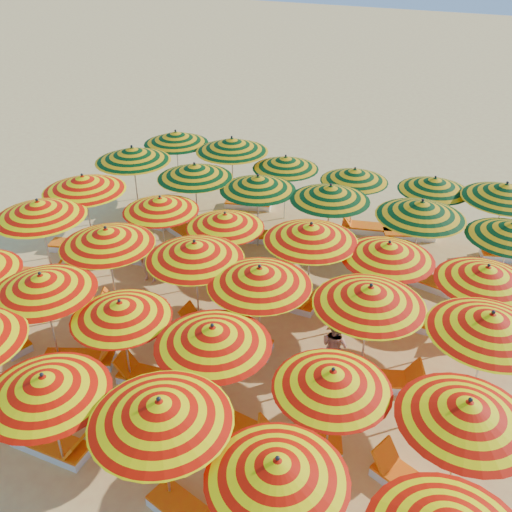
% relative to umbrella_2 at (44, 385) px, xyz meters
% --- Properties ---
extents(ground, '(120.00, 120.00, 0.00)m').
position_rel_umbrella_2_xyz_m(ground, '(1.16, 6.11, -2.21)').
color(ground, '#EDC569').
rests_on(ground, ground).
extents(umbrella_2, '(2.89, 2.89, 2.51)m').
position_rel_umbrella_2_xyz_m(umbrella_2, '(0.00, 0.00, 0.00)').
color(umbrella_2, silver).
rests_on(umbrella_2, ground).
extents(umbrella_3, '(3.22, 3.22, 2.66)m').
position_rel_umbrella_2_xyz_m(umbrella_3, '(2.31, 0.25, 0.13)').
color(umbrella_3, silver).
rests_on(umbrella_3, ground).
extents(umbrella_4, '(2.98, 2.98, 2.45)m').
position_rel_umbrella_2_xyz_m(umbrella_4, '(4.50, 0.13, -0.05)').
color(umbrella_4, silver).
rests_on(umbrella_4, ground).
extents(umbrella_7, '(3.07, 3.07, 2.59)m').
position_rel_umbrella_2_xyz_m(umbrella_7, '(-2.30, 2.45, 0.08)').
color(umbrella_7, silver).
rests_on(umbrella_7, ground).
extents(umbrella_8, '(2.91, 2.91, 2.37)m').
position_rel_umbrella_2_xyz_m(umbrella_8, '(-0.24, 2.57, -0.11)').
color(umbrella_8, silver).
rests_on(umbrella_8, ground).
extents(umbrella_9, '(2.80, 2.80, 2.55)m').
position_rel_umbrella_2_xyz_m(umbrella_9, '(2.11, 2.47, 0.04)').
color(umbrella_9, silver).
rests_on(umbrella_9, ground).
extents(umbrella_10, '(2.76, 2.76, 2.41)m').
position_rel_umbrella_2_xyz_m(umbrella_10, '(4.65, 2.41, -0.09)').
color(umbrella_10, silver).
rests_on(umbrella_10, ground).
extents(umbrella_11, '(3.10, 3.10, 2.55)m').
position_rel_umbrella_2_xyz_m(umbrella_11, '(7.01, 2.50, 0.04)').
color(umbrella_11, silver).
rests_on(umbrella_11, ground).
extents(umbrella_12, '(3.13, 3.13, 2.74)m').
position_rel_umbrella_2_xyz_m(umbrella_12, '(-4.86, 5.16, 0.21)').
color(umbrella_12, silver).
rests_on(umbrella_12, ground).
extents(umbrella_13, '(2.92, 2.92, 2.63)m').
position_rel_umbrella_2_xyz_m(umbrella_13, '(-2.27, 4.79, 0.11)').
color(umbrella_13, silver).
rests_on(umbrella_13, ground).
extents(umbrella_14, '(2.89, 2.89, 2.64)m').
position_rel_umbrella_2_xyz_m(umbrella_14, '(0.17, 5.12, 0.12)').
color(umbrella_14, silver).
rests_on(umbrella_14, ground).
extents(umbrella_15, '(2.68, 2.68, 2.63)m').
position_rel_umbrella_2_xyz_m(umbrella_15, '(2.10, 4.75, 0.11)').
color(umbrella_15, silver).
rests_on(umbrella_15, ground).
extents(umbrella_16, '(2.61, 2.61, 2.67)m').
position_rel_umbrella_2_xyz_m(umbrella_16, '(4.64, 5.00, 0.14)').
color(umbrella_16, silver).
rests_on(umbrella_16, ground).
extents(umbrella_17, '(2.98, 2.98, 2.69)m').
position_rel_umbrella_2_xyz_m(umbrella_17, '(7.12, 5.05, 0.16)').
color(umbrella_17, silver).
rests_on(umbrella_17, ground).
extents(umbrella_18, '(2.89, 2.89, 2.71)m').
position_rel_umbrella_2_xyz_m(umbrella_18, '(-4.93, 7.14, 0.18)').
color(umbrella_18, silver).
rests_on(umbrella_18, ground).
extents(umbrella_19, '(2.29, 2.29, 2.41)m').
position_rel_umbrella_2_xyz_m(umbrella_19, '(-2.29, 7.34, -0.08)').
color(umbrella_19, silver).
rests_on(umbrella_19, ground).
extents(umbrella_20, '(2.43, 2.43, 2.36)m').
position_rel_umbrella_2_xyz_m(umbrella_20, '(-0.11, 7.28, -0.13)').
color(umbrella_20, silver).
rests_on(umbrella_20, ground).
extents(umbrella_21, '(2.95, 2.95, 2.66)m').
position_rel_umbrella_2_xyz_m(umbrella_21, '(2.48, 7.17, 0.14)').
color(umbrella_21, silver).
rests_on(umbrella_21, ground).
extents(umbrella_22, '(2.83, 2.83, 2.52)m').
position_rel_umbrella_2_xyz_m(umbrella_22, '(4.51, 7.30, 0.01)').
color(umbrella_22, silver).
rests_on(umbrella_22, ground).
extents(umbrella_23, '(3.12, 3.12, 2.51)m').
position_rel_umbrella_2_xyz_m(umbrella_23, '(6.87, 7.19, 0.01)').
color(umbrella_23, silver).
rests_on(umbrella_23, ground).
extents(umbrella_24, '(3.35, 3.35, 2.75)m').
position_rel_umbrella_2_xyz_m(umbrella_24, '(-4.94, 9.74, 0.22)').
color(umbrella_24, silver).
rests_on(umbrella_24, ground).
extents(umbrella_25, '(2.75, 2.75, 2.63)m').
position_rel_umbrella_2_xyz_m(umbrella_25, '(-2.39, 9.56, 0.11)').
color(umbrella_25, silver).
rests_on(umbrella_25, ground).
extents(umbrella_26, '(3.13, 3.13, 2.56)m').
position_rel_umbrella_2_xyz_m(umbrella_26, '(-0.18, 9.66, 0.05)').
color(umbrella_26, silver).
rests_on(umbrella_26, ground).
extents(umbrella_27, '(3.05, 3.05, 2.58)m').
position_rel_umbrella_2_xyz_m(umbrella_27, '(2.12, 9.88, 0.07)').
color(umbrella_27, silver).
rests_on(umbrella_27, ground).
extents(umbrella_28, '(2.91, 2.91, 2.69)m').
position_rel_umbrella_2_xyz_m(umbrella_28, '(4.85, 9.71, 0.17)').
color(umbrella_28, silver).
rests_on(umbrella_28, ground).
extents(umbrella_29, '(3.01, 3.01, 2.50)m').
position_rel_umbrella_2_xyz_m(umbrella_29, '(7.25, 9.79, -0.00)').
color(umbrella_29, silver).
rests_on(umbrella_29, ground).
extents(umbrella_30, '(2.81, 2.81, 2.58)m').
position_rel_umbrella_2_xyz_m(umbrella_30, '(-4.72, 12.18, 0.07)').
color(umbrella_30, silver).
rests_on(umbrella_30, ground).
extents(umbrella_31, '(3.46, 3.46, 2.76)m').
position_rel_umbrella_2_xyz_m(umbrella_31, '(-2.26, 11.98, 0.22)').
color(umbrella_31, silver).
rests_on(umbrella_31, ground).
extents(umbrella_32, '(2.67, 2.67, 2.43)m').
position_rel_umbrella_2_xyz_m(umbrella_32, '(-0.14, 11.88, -0.06)').
color(umbrella_32, silver).
rests_on(umbrella_32, ground).
extents(umbrella_33, '(2.62, 2.62, 2.38)m').
position_rel_umbrella_2_xyz_m(umbrella_33, '(2.29, 11.92, -0.11)').
color(umbrella_33, silver).
rests_on(umbrella_33, ground).
extents(umbrella_34, '(3.01, 3.01, 2.41)m').
position_rel_umbrella_2_xyz_m(umbrella_34, '(4.82, 12.21, -0.08)').
color(umbrella_34, silver).
rests_on(umbrella_34, ground).
extents(umbrella_35, '(2.57, 2.57, 2.68)m').
position_rel_umbrella_2_xyz_m(umbrella_35, '(6.90, 12.01, 0.15)').
color(umbrella_35, silver).
rests_on(umbrella_35, ground).
extents(lounger_2, '(1.75, 0.63, 0.69)m').
position_rel_umbrella_2_xyz_m(lounger_2, '(-0.50, 0.23, -2.05)').
color(lounger_2, white).
rests_on(lounger_2, ground).
extents(lounger_4, '(1.83, 1.12, 0.69)m').
position_rel_umbrella_2_xyz_m(lounger_4, '(-3.97, 2.44, -2.05)').
color(lounger_4, white).
rests_on(lounger_4, ground).
extents(lounger_5, '(1.82, 1.22, 0.69)m').
position_rel_umbrella_2_xyz_m(lounger_5, '(-1.70, 2.56, -2.05)').
color(lounger_5, white).
rests_on(lounger_5, ground).
extents(lounger_6, '(1.79, 0.79, 0.69)m').
position_rel_umbrella_2_xyz_m(lounger_6, '(0.27, 2.73, -2.05)').
color(lounger_6, white).
rests_on(lounger_6, ground).
extents(lounger_7, '(1.79, 0.79, 0.69)m').
position_rel_umbrella_2_xyz_m(lounger_7, '(2.61, 2.25, -2.05)').
color(lounger_7, white).
rests_on(lounger_7, ground).
extents(lounger_8, '(1.82, 1.17, 0.69)m').
position_rel_umbrella_2_xyz_m(lounger_8, '(4.05, 2.38, -2.05)').
color(lounger_8, white).
rests_on(lounger_8, ground).
extents(lounger_9, '(1.82, 1.17, 0.69)m').
position_rel_umbrella_2_xyz_m(lounger_9, '(6.41, 2.33, -2.05)').
color(lounger_9, white).
rests_on(lounger_9, ground).
extents(lounger_10, '(1.83, 1.12, 0.69)m').
position_rel_umbrella_2_xyz_m(lounger_10, '(-5.36, 5.01, -2.05)').
color(lounger_10, white).
rests_on(lounger_10, ground).
extents(lounger_11, '(1.82, 1.25, 0.69)m').
position_rel_umbrella_2_xyz_m(lounger_11, '(-1.76, 4.84, -2.05)').
color(lounger_11, white).
rests_on(lounger_11, ground).
extents(lounger_12, '(1.73, 0.58, 0.69)m').
position_rel_umbrella_2_xyz_m(lounger_12, '(0.67, 4.91, -2.05)').
color(lounger_12, white).
rests_on(lounger_12, ground).
extents(lounger_13, '(1.79, 0.79, 0.69)m').
position_rel_umbrella_2_xyz_m(lounger_13, '(1.50, 4.69, -2.05)').
color(lounger_13, white).
rests_on(lounger_13, ground).
extents(lounger_14, '(1.83, 1.16, 0.69)m').
position_rel_umbrella_2_xyz_m(lounger_14, '(5.23, 4.91, -2.05)').
color(lounger_14, white).
rests_on(lounger_14, ground).
extents(lounger_15, '(1.83, 1.05, 0.69)m').
position_rel_umbrella_2_xyz_m(lounger_15, '(-5.43, 6.93, -2.05)').
color(lounger_15, white).
rests_on(lounger_15, ground).
extents(lounger_16, '(1.82, 0.93, 0.69)m').
position_rel_umbrella_2_xyz_m(lounger_16, '(-2.89, 7.29, -2.05)').
color(lounger_16, white).
rests_on(lounger_16, ground).
extents(lounger_17, '(1.80, 0.84, 0.69)m').
position_rel_umbrella_2_xyz_m(lounger_17, '(0.49, 7.05, -2.05)').
color(lounger_17, white).
rests_on(lounger_17, ground).
extents(lounger_18, '(1.73, 0.58, 0.69)m').
position_rel_umbrella_2_xyz_m(lounger_18, '(1.98, 6.93, -2.05)').
color(lounger_18, white).
rests_on(lounger_18, ground).
extents(lounger_19, '(1.73, 0.58, 0.69)m').
position_rel_umbrella_2_xyz_m(lounger_19, '(5.01, 7.50, -2.05)').
color(lounger_19, white).
rests_on(lounger_19, ground).
extents(lounger_20, '(1.75, 0.65, 0.69)m').
position_rel_umbrella_2_xyz_m(lounger_20, '(7.37, 7.31, -2.05)').
color(lounger_20, white).
rests_on(lounger_20, ground).
extents(lounger_21, '(1.77, 0.69, 0.69)m').
position_rel_umbrella_2_xyz_m(lounger_21, '(-4.34, 9.48, -2.05)').
color(lounger_21, white).
rests_on(lounger_21, ground).
extents(lounger_22, '(1.82, 1.25, 0.69)m').
position_rel_umbrella_2_xyz_m(lounger_22, '(-2.98, 9.35, -2.05)').
color(lounger_22, white).
rests_on(lounger_22, ground).
extents(lounger_23, '(1.83, 1.11, 0.69)m').
position_rel_umbrella_2_xyz_m(lounger_23, '(-0.78, 9.85, -2.05)').
color(lounger_23, white).
rests_on(lounger_23, ground).
extents(lounger_24, '(1.82, 1.19, 0.69)m').
position_rel_umbrella_2_xyz_m(lounger_24, '(1.52, 9.71, -2.05)').
color(lounger_24, white).
rests_on(lounger_24, ground).
extents(lounger_25, '(1.82, 0.95, 0.69)m').
position_rel_umbrella_2_xyz_m(lounger_25, '(5.35, 9.60, -2.05)').
color(lounger_25, white).
rests_on(lounger_25, ground).
extents(lounger_26, '(1.82, 1.02, 0.69)m').
position_rel_umbrella_2_xyz_m(lounger_26, '(-1.66, 12.15, -2.05)').
color(lounger_26, white).
rests_on(lounger_26, ground).
extents(lounger_27, '(1.82, 0.96, 0.69)m').
position_rel_umbrella_2_xyz_m(lounger_27, '(2.80, 12.10, -2.05)').
color(lounger_27, white).
rests_on(lounger_27, ground).
extents(lounger_28, '(1.82, 1.21, 0.69)m').
position_rel_umbrella_2_xyz_m(lounger_28, '(4.31, 12.29, -2.05)').
color(lounger_28, white).
rests_on(lounger_28, ground).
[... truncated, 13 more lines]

